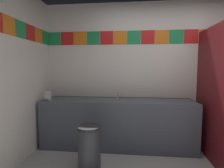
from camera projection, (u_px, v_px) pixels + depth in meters
The scene contains 5 objects.
wall_back at pixel (168, 73), 3.27m from camera, with size 4.47×0.09×2.55m.
vanity_counter at pixel (117, 123), 3.12m from camera, with size 2.59×0.58×0.83m.
faucet_center at pixel (118, 96), 3.16m from camera, with size 0.04×0.10×0.14m.
soap_dispenser at pixel (48, 96), 3.02m from camera, with size 0.09×0.09×0.16m.
trash_bin at pixel (89, 147), 2.44m from camera, with size 0.31×0.31×0.60m.
Camera 1 is at (-0.66, -1.71, 1.39)m, focal length 28.72 mm.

